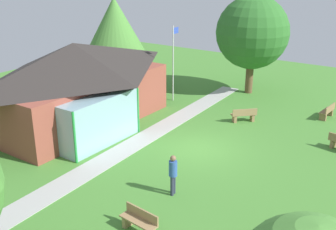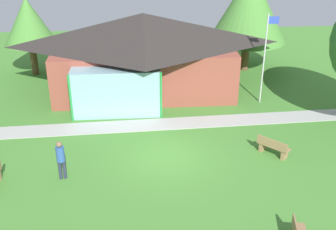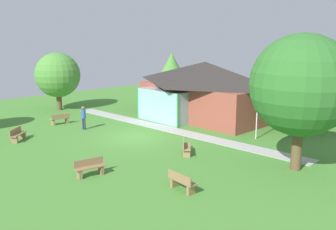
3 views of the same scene
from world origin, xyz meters
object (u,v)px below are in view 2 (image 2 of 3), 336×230
at_px(tree_behind_pavilion_left, 28,21).
at_px(bench_mid_right, 273,147).
at_px(tree_behind_pavilion_right, 249,6).
at_px(visitor_strolling_lawn, 61,157).
at_px(flagpole, 265,55).
at_px(pavilion, 143,52).

bearing_deg(tree_behind_pavilion_left, bench_mid_right, -41.41).
xyz_separation_m(tree_behind_pavilion_left, tree_behind_pavilion_right, (14.14, -0.15, 0.78)).
bearing_deg(bench_mid_right, tree_behind_pavilion_left, -176.06).
xyz_separation_m(bench_mid_right, tree_behind_pavilion_right, (1.34, 11.13, 3.94)).
height_order(bench_mid_right, visitor_strolling_lawn, visitor_strolling_lawn).
xyz_separation_m(flagpole, tree_behind_pavilion_left, (-13.81, 5.54, 0.74)).
bearing_deg(tree_behind_pavilion_right, pavilion, -155.29).
relative_size(pavilion, visitor_strolling_lawn, 6.53).
distance_m(pavilion, flagpole, 7.02).
distance_m(tree_behind_pavilion_left, tree_behind_pavilion_right, 14.16).
bearing_deg(tree_behind_pavilion_right, flagpole, -93.49).
xyz_separation_m(flagpole, bench_mid_right, (-1.01, -5.75, -2.42)).
bearing_deg(visitor_strolling_lawn, bench_mid_right, 177.72).
relative_size(visitor_strolling_lawn, tree_behind_pavilion_left, 0.34).
bearing_deg(pavilion, tree_behind_pavilion_right, 24.71).
bearing_deg(tree_behind_pavilion_right, bench_mid_right, -96.87).
relative_size(bench_mid_right, tree_behind_pavilion_right, 0.21).
distance_m(bench_mid_right, visitor_strolling_lawn, 9.28).
height_order(flagpole, bench_mid_right, flagpole).
distance_m(visitor_strolling_lawn, tree_behind_pavilion_right, 16.53).
relative_size(tree_behind_pavilion_left, tree_behind_pavilion_right, 0.76).
xyz_separation_m(bench_mid_right, visitor_strolling_lawn, (-9.19, -1.17, 0.62)).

